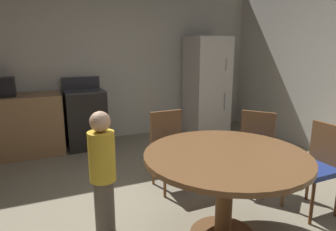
# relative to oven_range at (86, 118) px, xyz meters

# --- Properties ---
(ground_plane) EXTENTS (14.00, 14.00, 0.00)m
(ground_plane) POSITION_rel_oven_range_xyz_m (0.42, -2.69, -0.47)
(ground_plane) COLOR gray
(wall_back) EXTENTS (5.87, 0.12, 2.70)m
(wall_back) POSITION_rel_oven_range_xyz_m (0.42, 0.40, 0.88)
(wall_back) COLOR beige
(wall_back) RESTS_ON ground
(oven_range) EXTENTS (0.60, 0.60, 1.10)m
(oven_range) POSITION_rel_oven_range_xyz_m (0.00, 0.00, 0.00)
(oven_range) COLOR black
(oven_range) RESTS_ON ground
(refrigerator) EXTENTS (0.68, 0.68, 1.76)m
(refrigerator) POSITION_rel_oven_range_xyz_m (2.19, -0.05, 0.41)
(refrigerator) COLOR silver
(refrigerator) RESTS_ON ground
(dining_table) EXTENTS (1.32, 1.32, 0.76)m
(dining_table) POSITION_rel_oven_range_xyz_m (0.68, -2.89, 0.14)
(dining_table) COLOR brown
(dining_table) RESTS_ON ground
(chair_north) EXTENTS (0.40, 0.40, 0.87)m
(chair_north) POSITION_rel_oven_range_xyz_m (0.67, -1.81, 0.03)
(chair_north) COLOR brown
(chair_north) RESTS_ON ground
(chair_east) EXTENTS (0.40, 0.40, 0.87)m
(chair_east) POSITION_rel_oven_range_xyz_m (1.76, -2.88, 0.03)
(chair_east) COLOR brown
(chair_east) RESTS_ON ground
(chair_northeast) EXTENTS (0.56, 0.56, 0.87)m
(chair_northeast) POSITION_rel_oven_range_xyz_m (1.53, -2.23, 0.03)
(chair_northeast) COLOR brown
(chair_northeast) RESTS_ON ground
(person_child) EXTENTS (0.30, 0.30, 1.09)m
(person_child) POSITION_rel_oven_range_xyz_m (-0.22, -2.43, 0.11)
(person_child) COLOR #665B51
(person_child) RESTS_ON ground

